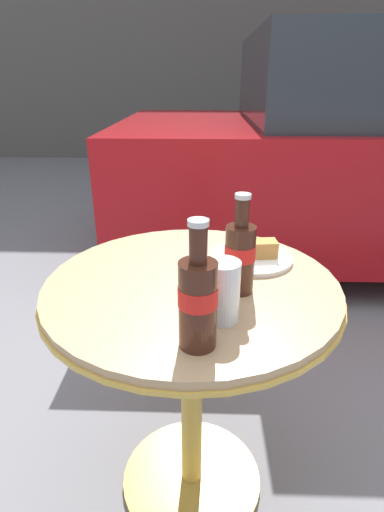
{
  "coord_description": "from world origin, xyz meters",
  "views": [
    {
      "loc": [
        0.03,
        -0.87,
        1.18
      ],
      "look_at": [
        0.0,
        0.04,
        0.77
      ],
      "focal_mm": 28.0,
      "sensor_mm": 36.0,
      "label": 1
    }
  ],
  "objects_px": {
    "bistro_table": "(192,338)",
    "drinking_glass": "(222,294)",
    "cola_bottle_right": "(198,299)",
    "lunch_plate_near": "(251,255)",
    "cola_bottle_left": "(240,255)"
  },
  "relations": [
    {
      "from": "bistro_table",
      "to": "drinking_glass",
      "type": "height_order",
      "value": "drinking_glass"
    },
    {
      "from": "cola_bottle_right",
      "to": "drinking_glass",
      "type": "distance_m",
      "value": 0.11
    },
    {
      "from": "lunch_plate_near",
      "to": "cola_bottle_left",
      "type": "bearing_deg",
      "value": -105.62
    },
    {
      "from": "cola_bottle_right",
      "to": "bistro_table",
      "type": "bearing_deg",
      "value": 94.43
    },
    {
      "from": "cola_bottle_right",
      "to": "drinking_glass",
      "type": "height_order",
      "value": "cola_bottle_right"
    },
    {
      "from": "cola_bottle_left",
      "to": "lunch_plate_near",
      "type": "xyz_separation_m",
      "value": [
        0.05,
        0.17,
        -0.08
      ]
    },
    {
      "from": "cola_bottle_left",
      "to": "lunch_plate_near",
      "type": "distance_m",
      "value": 0.19
    },
    {
      "from": "bistro_table",
      "to": "lunch_plate_near",
      "type": "relative_size",
      "value": 3.26
    },
    {
      "from": "lunch_plate_near",
      "to": "cola_bottle_right",
      "type": "bearing_deg",
      "value": -110.02
    },
    {
      "from": "bistro_table",
      "to": "cola_bottle_left",
      "type": "relative_size",
      "value": 3.15
    },
    {
      "from": "bistro_table",
      "to": "cola_bottle_right",
      "type": "height_order",
      "value": "cola_bottle_right"
    },
    {
      "from": "bistro_table",
      "to": "cola_bottle_right",
      "type": "distance_m",
      "value": 0.37
    },
    {
      "from": "cola_bottle_left",
      "to": "drinking_glass",
      "type": "xyz_separation_m",
      "value": [
        -0.04,
        -0.12,
        -0.03
      ]
    },
    {
      "from": "drinking_glass",
      "to": "lunch_plate_near",
      "type": "distance_m",
      "value": 0.31
    },
    {
      "from": "drinking_glass",
      "to": "lunch_plate_near",
      "type": "bearing_deg",
      "value": 72.64
    }
  ]
}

